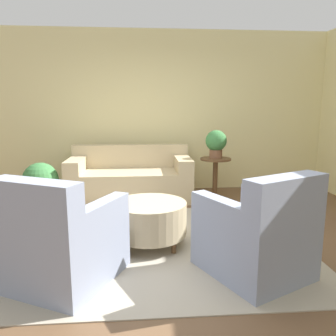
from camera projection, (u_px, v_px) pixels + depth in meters
ground_plane at (158, 245)px, 3.56m from camera, size 16.00×16.00×0.00m
wall_back at (151, 112)px, 5.83m from camera, size 9.04×0.12×2.80m
rug at (158, 245)px, 3.56m from camera, size 3.12×2.54×0.01m
couch at (131, 179)px, 5.37m from camera, size 1.95×0.92×0.85m
armchair_left at (62, 243)px, 2.73m from camera, size 1.05×1.10×0.94m
armchair_right at (258, 236)px, 2.86m from camera, size 1.05×1.10×0.94m
ottoman_table at (150, 218)px, 3.50m from camera, size 0.79×0.79×0.47m
side_table at (215, 172)px, 5.29m from camera, size 0.49×0.49×0.68m
potted_plant_on_side_table at (216, 142)px, 5.20m from camera, size 0.34×0.34×0.45m
potted_plant_floor at (41, 183)px, 4.86m from camera, size 0.52×0.52×0.68m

